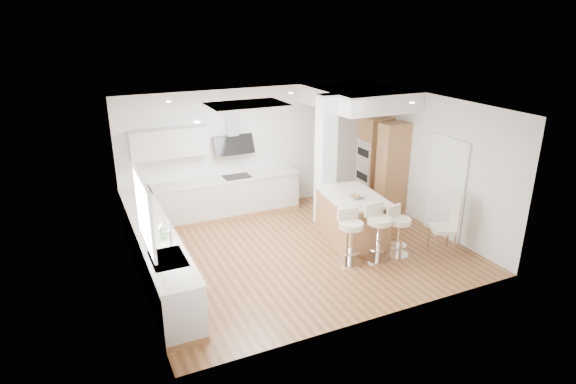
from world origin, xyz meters
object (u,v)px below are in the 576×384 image
bar_stool_b (378,229)px  dining_chair (449,221)px  bar_stool_a (350,234)px  peninsula (352,217)px  bar_stool_c (398,229)px

bar_stool_b → dining_chair: bearing=-17.0°
bar_stool_a → dining_chair: bearing=-5.0°
peninsula → bar_stool_c: size_ratio=1.72×
bar_stool_a → bar_stool_b: bar_stool_b is taller
bar_stool_b → dining_chair: (1.39, -0.32, 0.04)m
peninsula → dining_chair: (1.37, -1.25, 0.16)m
peninsula → bar_stool_a: bearing=-118.2°
bar_stool_c → bar_stool_b: bearing=159.6°
bar_stool_a → peninsula: bearing=63.6°
peninsula → dining_chair: 1.86m
bar_stool_a → bar_stool_b: 0.54m
bar_stool_b → bar_stool_c: bearing=-8.5°
bar_stool_a → dining_chair: 1.97m
dining_chair → bar_stool_a: bearing=-169.3°
peninsula → dining_chair: size_ratio=1.38×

